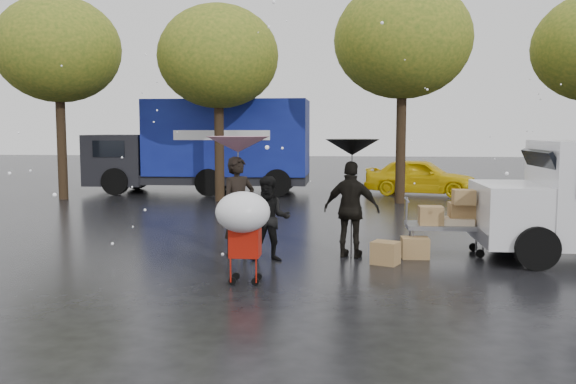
# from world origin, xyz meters

# --- Properties ---
(ground) EXTENTS (90.00, 90.00, 0.00)m
(ground) POSITION_xyz_m (0.00, 0.00, 0.00)
(ground) COLOR black
(ground) RESTS_ON ground
(person_pink) EXTENTS (0.82, 0.80, 1.89)m
(person_pink) POSITION_xyz_m (-1.28, 1.27, 0.95)
(person_pink) COLOR black
(person_pink) RESTS_ON ground
(person_middle) EXTENTS (0.82, 0.67, 1.56)m
(person_middle) POSITION_xyz_m (-0.62, 0.81, 0.78)
(person_middle) COLOR black
(person_middle) RESTS_ON ground
(person_black) EXTENTS (1.14, 0.70, 1.82)m
(person_black) POSITION_xyz_m (0.86, 1.30, 0.91)
(person_black) COLOR black
(person_black) RESTS_ON ground
(umbrella_pink) EXTENTS (1.21, 1.21, 2.28)m
(umbrella_pink) POSITION_xyz_m (-1.28, 1.27, 2.12)
(umbrella_pink) COLOR #4C4C4C
(umbrella_pink) RESTS_ON ground
(umbrella_black) EXTENTS (1.01, 1.01, 2.23)m
(umbrella_black) POSITION_xyz_m (0.86, 1.30, 2.07)
(umbrella_black) COLOR #4C4C4C
(umbrella_black) RESTS_ON ground
(vendor_cart) EXTENTS (1.52, 0.80, 1.27)m
(vendor_cart) POSITION_xyz_m (2.76, 1.77, 0.73)
(vendor_cart) COLOR slate
(vendor_cart) RESTS_ON ground
(shopping_cart) EXTENTS (0.84, 0.84, 1.46)m
(shopping_cart) POSITION_xyz_m (-0.81, -0.97, 1.06)
(shopping_cart) COLOR #B4160A
(shopping_cart) RESTS_ON ground
(blue_truck) EXTENTS (8.30, 2.60, 3.50)m
(blue_truck) POSITION_xyz_m (-4.54, 12.62, 1.76)
(blue_truck) COLOR navy
(blue_truck) RESTS_ON ground
(box_ground_near) EXTENTS (0.57, 0.52, 0.41)m
(box_ground_near) POSITION_xyz_m (1.47, 0.75, 0.20)
(box_ground_near) COLOR olive
(box_ground_near) RESTS_ON ground
(box_ground_far) EXTENTS (0.52, 0.41, 0.39)m
(box_ground_far) POSITION_xyz_m (2.05, 1.34, 0.19)
(box_ground_far) COLOR olive
(box_ground_far) RESTS_ON ground
(yellow_taxi) EXTENTS (4.26, 2.64, 1.35)m
(yellow_taxi) POSITION_xyz_m (3.45, 12.55, 0.68)
(yellow_taxi) COLOR yellow
(yellow_taxi) RESTS_ON ground
(tree_row) EXTENTS (21.60, 4.40, 7.12)m
(tree_row) POSITION_xyz_m (-0.47, 10.00, 5.02)
(tree_row) COLOR black
(tree_row) RESTS_ON ground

